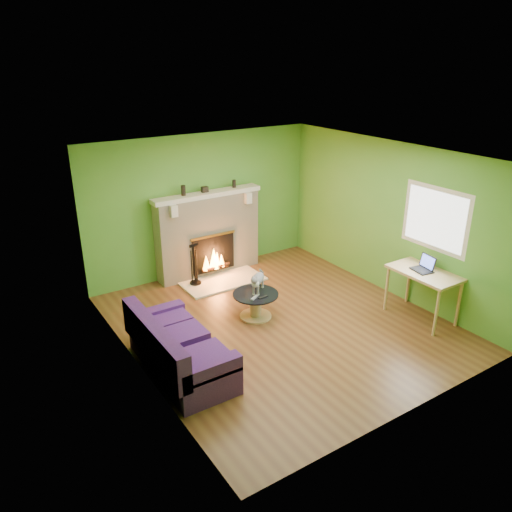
{
  "coord_description": "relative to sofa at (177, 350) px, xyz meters",
  "views": [
    {
      "loc": [
        -4.03,
        -5.48,
        3.91
      ],
      "look_at": [
        -0.19,
        0.4,
        1.03
      ],
      "focal_mm": 35.0,
      "sensor_mm": 36.0,
      "label": 1
    }
  ],
  "objects": [
    {
      "name": "wall_left",
      "position": [
        -0.39,
        0.28,
        0.99
      ],
      "size": [
        0.0,
        5.0,
        5.0
      ],
      "primitive_type": "plane",
      "rotation": [
        1.57,
        0.0,
        1.57
      ],
      "color": "#4A912F",
      "rests_on": "floor"
    },
    {
      "name": "laptop",
      "position": [
        3.79,
        -0.73,
        0.61
      ],
      "size": [
        0.32,
        0.35,
        0.23
      ],
      "primitive_type": null,
      "rotation": [
        0.0,
        0.0,
        -0.17
      ],
      "color": "black",
      "rests_on": "desk"
    },
    {
      "name": "fireplace",
      "position": [
        1.86,
        2.59,
        0.46
      ],
      "size": [
        2.1,
        0.46,
        1.58
      ],
      "color": "beige",
      "rests_on": "floor"
    },
    {
      "name": "window_frame",
      "position": [
        4.1,
        -0.62,
        1.24
      ],
      "size": [
        0.0,
        1.2,
        1.2
      ],
      "primitive_type": "plane",
      "rotation": [
        1.57,
        0.0,
        -1.57
      ],
      "color": "silver",
      "rests_on": "wall_right"
    },
    {
      "name": "mantel",
      "position": [
        1.86,
        2.57,
        1.23
      ],
      "size": [
        2.1,
        0.28,
        0.08
      ],
      "primitive_type": "cube",
      "color": "beige",
      "rests_on": "fireplace"
    },
    {
      "name": "floor",
      "position": [
        1.86,
        0.28,
        -0.31
      ],
      "size": [
        5.0,
        5.0,
        0.0
      ],
      "primitive_type": "plane",
      "color": "brown",
      "rests_on": "ground"
    },
    {
      "name": "wall_front",
      "position": [
        1.86,
        -2.22,
        0.99
      ],
      "size": [
        5.0,
        0.0,
        5.0
      ],
      "primitive_type": "plane",
      "rotation": [
        -1.57,
        0.0,
        0.0
      ],
      "color": "#4A912F",
      "rests_on": "floor"
    },
    {
      "name": "coffee_table",
      "position": [
        1.65,
        0.66,
        -0.07
      ],
      "size": [
        0.72,
        0.72,
        0.41
      ],
      "color": "tan",
      "rests_on": "floor"
    },
    {
      "name": "remote_black",
      "position": [
        1.67,
        0.48,
        0.11
      ],
      "size": [
        0.16,
        0.05,
        0.02
      ],
      "primitive_type": "cube",
      "rotation": [
        0.0,
        0.0,
        0.05
      ],
      "color": "black",
      "rests_on": "coffee_table"
    },
    {
      "name": "fire_tools",
      "position": [
        1.38,
        2.23,
        0.11
      ],
      "size": [
        0.21,
        0.21,
        0.77
      ],
      "primitive_type": null,
      "color": "black",
      "rests_on": "hearth"
    },
    {
      "name": "remote_silver",
      "position": [
        1.55,
        0.54,
        0.11
      ],
      "size": [
        0.17,
        0.13,
        0.02
      ],
      "primitive_type": "cube",
      "rotation": [
        0.0,
        0.0,
        0.53
      ],
      "color": "gray",
      "rests_on": "coffee_table"
    },
    {
      "name": "sofa",
      "position": [
        0.0,
        0.0,
        0.0
      ],
      "size": [
        0.85,
        1.78,
        0.8
      ],
      "color": "#3B1757",
      "rests_on": "floor"
    },
    {
      "name": "desk",
      "position": [
        3.81,
        -0.78,
        0.39
      ],
      "size": [
        0.63,
        1.08,
        0.8
      ],
      "color": "tan",
      "rests_on": "floor"
    },
    {
      "name": "ceiling",
      "position": [
        1.86,
        0.28,
        2.29
      ],
      "size": [
        5.0,
        5.0,
        0.0
      ],
      "primitive_type": "plane",
      "rotation": [
        3.14,
        0.0,
        0.0
      ],
      "color": "white",
      "rests_on": "wall_back"
    },
    {
      "name": "wall_back",
      "position": [
        1.86,
        2.78,
        0.99
      ],
      "size": [
        5.0,
        0.0,
        5.0
      ],
      "primitive_type": "plane",
      "rotation": [
        1.57,
        0.0,
        0.0
      ],
      "color": "#4A912F",
      "rests_on": "floor"
    },
    {
      "name": "window_pane",
      "position": [
        4.09,
        -0.62,
        1.24
      ],
      "size": [
        0.0,
        1.06,
        1.06
      ],
      "primitive_type": "plane",
      "rotation": [
        1.57,
        0.0,
        -1.57
      ],
      "color": "white",
      "rests_on": "wall_right"
    },
    {
      "name": "mantel_vase_right",
      "position": [
        2.44,
        2.6,
        1.34
      ],
      "size": [
        0.07,
        0.07,
        0.14
      ],
      "primitive_type": "cylinder",
      "color": "black",
      "rests_on": "mantel"
    },
    {
      "name": "wall_right",
      "position": [
        4.11,
        0.28,
        0.99
      ],
      "size": [
        0.0,
        5.0,
        5.0
      ],
      "primitive_type": "plane",
      "rotation": [
        1.57,
        0.0,
        -1.57
      ],
      "color": "#4A912F",
      "rests_on": "floor"
    },
    {
      "name": "mantel_vase_left",
      "position": [
        1.41,
        2.6,
        1.36
      ],
      "size": [
        0.08,
        0.08,
        0.18
      ],
      "primitive_type": "cylinder",
      "color": "black",
      "rests_on": "mantel"
    },
    {
      "name": "hearth",
      "position": [
        1.86,
        2.08,
        -0.29
      ],
      "size": [
        1.5,
        0.75,
        0.03
      ],
      "primitive_type": "cube",
      "color": "#EDE1C3",
      "rests_on": "floor"
    },
    {
      "name": "cat",
      "position": [
        1.73,
        0.71,
        0.28
      ],
      "size": [
        0.56,
        0.54,
        0.36
      ],
      "primitive_type": null,
      "rotation": [
        0.0,
        0.0,
        -0.84
      ],
      "color": "slate",
      "rests_on": "coffee_table"
    },
    {
      "name": "mantel_box",
      "position": [
        1.83,
        2.6,
        1.32
      ],
      "size": [
        0.12,
        0.08,
        0.1
      ],
      "primitive_type": "cube",
      "color": "black",
      "rests_on": "mantel"
    }
  ]
}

